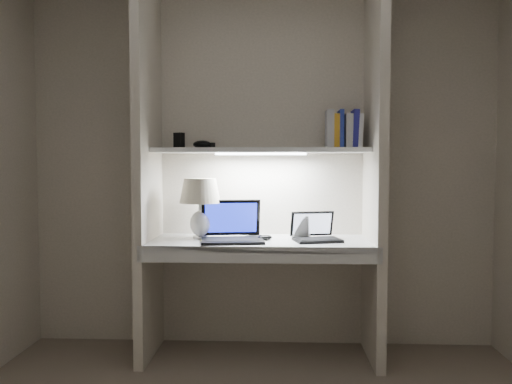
# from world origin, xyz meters

# --- Properties ---
(back_wall) EXTENTS (3.20, 0.01, 2.50)m
(back_wall) POSITION_xyz_m (0.00, 1.50, 1.25)
(back_wall) COLOR beige
(back_wall) RESTS_ON floor
(alcove_panel_left) EXTENTS (0.06, 0.55, 2.50)m
(alcove_panel_left) POSITION_xyz_m (-0.73, 1.23, 1.25)
(alcove_panel_left) COLOR beige
(alcove_panel_left) RESTS_ON floor
(alcove_panel_right) EXTENTS (0.06, 0.55, 2.50)m
(alcove_panel_right) POSITION_xyz_m (0.73, 1.23, 1.25)
(alcove_panel_right) COLOR beige
(alcove_panel_right) RESTS_ON floor
(desk) EXTENTS (1.40, 0.55, 0.04)m
(desk) POSITION_xyz_m (0.00, 1.23, 0.75)
(desk) COLOR white
(desk) RESTS_ON alcove_panel_left
(desk_apron) EXTENTS (1.46, 0.03, 0.10)m
(desk_apron) POSITION_xyz_m (0.00, 0.96, 0.72)
(desk_apron) COLOR silver
(desk_apron) RESTS_ON desk
(shelf) EXTENTS (1.40, 0.36, 0.03)m
(shelf) POSITION_xyz_m (0.00, 1.32, 1.35)
(shelf) COLOR silver
(shelf) RESTS_ON back_wall
(strip_light) EXTENTS (0.60, 0.04, 0.02)m
(strip_light) POSITION_xyz_m (0.00, 1.32, 1.33)
(strip_light) COLOR white
(strip_light) RESTS_ON shelf
(table_lamp) EXTENTS (0.27, 0.27, 0.40)m
(table_lamp) POSITION_xyz_m (-0.40, 1.27, 1.04)
(table_lamp) COLOR white
(table_lamp) RESTS_ON desk
(laptop_main) EXTENTS (0.43, 0.38, 0.26)m
(laptop_main) POSITION_xyz_m (-0.18, 1.18, 0.83)
(laptop_main) COLOR black
(laptop_main) RESTS_ON desk
(laptop_netbook) EXTENTS (0.33, 0.31, 0.18)m
(laptop_netbook) POSITION_xyz_m (0.36, 1.21, 0.81)
(laptop_netbook) COLOR black
(laptop_netbook) RESTS_ON desk
(speaker) EXTENTS (0.12, 0.10, 0.15)m
(speaker) POSITION_xyz_m (0.27, 1.30, 0.85)
(speaker) COLOR silver
(speaker) RESTS_ON desk
(mouse) EXTENTS (0.11, 0.08, 0.03)m
(mouse) POSITION_xyz_m (0.03, 1.22, 0.79)
(mouse) COLOR black
(mouse) RESTS_ON desk
(cable_coil) EXTENTS (0.12, 0.12, 0.01)m
(cable_coil) POSITION_xyz_m (-0.03, 1.35, 0.78)
(cable_coil) COLOR black
(cable_coil) RESTS_ON desk
(sticky_note) EXTENTS (0.09, 0.09, 0.00)m
(sticky_note) POSITION_xyz_m (-0.34, 1.19, 0.77)
(sticky_note) COLOR yellow
(sticky_note) RESTS_ON desk
(book_row) EXTENTS (0.23, 0.16, 0.25)m
(book_row) POSITION_xyz_m (0.54, 1.33, 1.48)
(book_row) COLOR white
(book_row) RESTS_ON shelf
(shelf_box) EXTENTS (0.08, 0.07, 0.11)m
(shelf_box) POSITION_xyz_m (-0.56, 1.40, 1.42)
(shelf_box) COLOR black
(shelf_box) RESTS_ON shelf
(shelf_gadget) EXTENTS (0.14, 0.11, 0.06)m
(shelf_gadget) POSITION_xyz_m (-0.40, 1.41, 1.39)
(shelf_gadget) COLOR black
(shelf_gadget) RESTS_ON shelf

